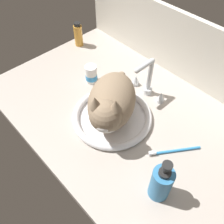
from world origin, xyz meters
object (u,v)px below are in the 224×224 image
at_px(sink_basin, 112,116).
at_px(amber_bottle, 78,35).
at_px(pill_bottle, 91,75).
at_px(cat, 111,104).
at_px(toothbrush, 173,151).
at_px(soap_pump_bottle, 161,183).
at_px(faucet, 148,81).

xyz_separation_m(sink_basin, amber_bottle, (-0.50, 0.23, 0.05)).
height_order(sink_basin, pill_bottle, pill_bottle).
relative_size(cat, toothbrush, 2.14).
xyz_separation_m(pill_bottle, soap_pump_bottle, (0.56, -0.19, 0.03)).
bearing_deg(faucet, sink_basin, -90.00).
distance_m(sink_basin, toothbrush, 0.27).
bearing_deg(amber_bottle, pill_bottle, -27.31).
relative_size(sink_basin, cat, 0.91).
bearing_deg(pill_bottle, cat, -22.96).
bearing_deg(soap_pump_bottle, sink_basin, 162.52).
distance_m(cat, amber_bottle, 0.57).
xyz_separation_m(faucet, pill_bottle, (-0.23, -0.12, -0.03)).
xyz_separation_m(amber_bottle, soap_pump_bottle, (0.83, -0.33, 0.01)).
bearing_deg(toothbrush, sink_basin, -168.15).
relative_size(faucet, toothbrush, 1.13).
bearing_deg(sink_basin, soap_pump_bottle, -17.48).
bearing_deg(amber_bottle, faucet, -2.05).
relative_size(pill_bottle, soap_pump_bottle, 0.46).
xyz_separation_m(sink_basin, cat, (0.01, -0.02, 0.10)).
height_order(faucet, pill_bottle, faucet).
xyz_separation_m(cat, soap_pump_bottle, (0.31, -0.09, -0.04)).
height_order(cat, soap_pump_bottle, cat).
height_order(amber_bottle, pill_bottle, amber_bottle).
distance_m(cat, pill_bottle, 0.27).
distance_m(sink_basin, soap_pump_bottle, 0.35).
bearing_deg(cat, faucet, 93.17).
relative_size(cat, soap_pump_bottle, 1.90).
relative_size(cat, pill_bottle, 4.15).
relative_size(amber_bottle, toothbrush, 0.78).
bearing_deg(pill_bottle, sink_basin, -20.30).
height_order(cat, amber_bottle, cat).
distance_m(sink_basin, faucet, 0.22).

